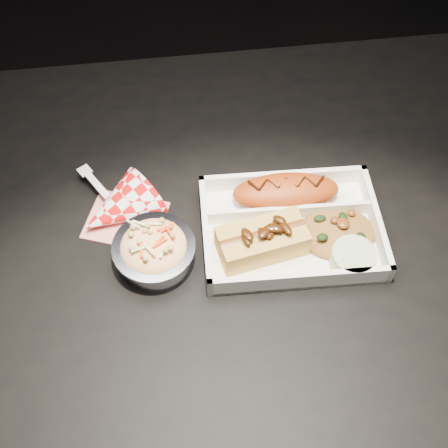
{
  "coord_description": "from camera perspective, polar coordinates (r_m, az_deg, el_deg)",
  "views": [
    {
      "loc": [
        -0.08,
        -0.44,
        1.43
      ],
      "look_at": [
        -0.03,
        -0.02,
        0.81
      ],
      "focal_mm": 45.0,
      "sensor_mm": 36.0,
      "label": 1
    }
  ],
  "objects": [
    {
      "name": "dining_table",
      "position": [
        0.89,
        1.43,
        -4.04
      ],
      "size": [
        1.2,
        0.8,
        0.75
      ],
      "color": "black",
      "rests_on": "ground"
    },
    {
      "name": "napkin_fork",
      "position": [
        0.83,
        -10.77,
        1.44
      ],
      "size": [
        0.15,
        0.16,
        0.1
      ],
      "rotation": [
        0.0,
        0.0,
        -1.02
      ],
      "color": "red",
      "rests_on": "dining_table"
    },
    {
      "name": "fried_pastry",
      "position": [
        0.82,
        6.29,
        3.3
      ],
      "size": [
        0.16,
        0.07,
        0.04
      ],
      "primitive_type": "ellipsoid",
      "rotation": [
        0.0,
        0.0,
        -0.04
      ],
      "color": "#A63C10",
      "rests_on": "food_tray"
    },
    {
      "name": "foil_coleslaw_cup",
      "position": [
        0.77,
        -7.11,
        -2.59
      ],
      "size": [
        0.11,
        0.11,
        0.06
      ],
      "color": "silver",
      "rests_on": "dining_table"
    },
    {
      "name": "hotdog",
      "position": [
        0.77,
        3.9,
        -1.56
      ],
      "size": [
        0.13,
        0.08,
        0.06
      ],
      "rotation": [
        0.0,
        0.0,
        0.18
      ],
      "color": "gold",
      "rests_on": "food_tray"
    },
    {
      "name": "fried_rice_mound",
      "position": [
        0.8,
        11.52,
        -0.46
      ],
      "size": [
        0.11,
        0.1,
        0.03
      ],
      "primitive_type": "ellipsoid",
      "rotation": [
        0.0,
        0.0,
        -0.04
      ],
      "color": "#96632B",
      "rests_on": "food_tray"
    },
    {
      "name": "cupcake_liner",
      "position": [
        0.78,
        12.93,
        -3.48
      ],
      "size": [
        0.06,
        0.06,
        0.03
      ],
      "primitive_type": "cylinder",
      "color": "#B9CD9B",
      "rests_on": "food_tray"
    },
    {
      "name": "floor",
      "position": [
        1.52,
        0.88,
        -17.16
      ],
      "size": [
        4.0,
        4.0,
        0.05
      ],
      "primitive_type": "cube",
      "color": "black",
      "rests_on": "ground"
    },
    {
      "name": "food_tray",
      "position": [
        0.81,
        6.74,
        -0.61
      ],
      "size": [
        0.26,
        0.19,
        0.04
      ],
      "rotation": [
        0.0,
        0.0,
        -0.04
      ],
      "color": "white",
      "rests_on": "dining_table"
    }
  ]
}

